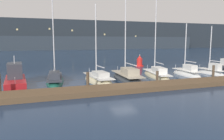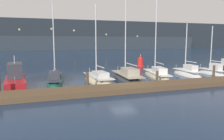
% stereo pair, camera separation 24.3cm
% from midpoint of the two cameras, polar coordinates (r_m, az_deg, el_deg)
% --- Properties ---
extents(ground_plane, '(400.00, 400.00, 0.00)m').
position_cam_midpoint_polar(ground_plane, '(22.06, 2.82, -4.28)').
color(ground_plane, '#192D4C').
extents(dock, '(46.16, 2.80, 0.45)m').
position_cam_midpoint_polar(dock, '(20.43, 4.71, -4.62)').
color(dock, brown).
rests_on(dock, ground).
extents(mooring_pile_2, '(0.28, 0.28, 1.64)m').
position_cam_midpoint_polar(mooring_pile_2, '(20.69, -6.69, -2.81)').
color(mooring_pile_2, '#4C3D2D').
rests_on(mooring_pile_2, ground).
extents(mooring_pile_3, '(0.28, 0.28, 1.40)m').
position_cam_midpoint_polar(mooring_pile_3, '(23.48, 11.43, -1.95)').
color(mooring_pile_3, '#4C3D2D').
rests_on(mooring_pile_3, ground).
extents(mooring_pile_4, '(0.28, 0.28, 1.73)m').
position_cam_midpoint_polar(mooring_pile_4, '(28.01, 24.71, -0.63)').
color(mooring_pile_4, '#4C3D2D').
rests_on(mooring_pile_4, ground).
extents(motorboat_berth_3, '(2.56, 7.06, 3.55)m').
position_cam_midpoint_polar(motorboat_berth_3, '(24.67, -24.17, -2.64)').
color(motorboat_berth_3, red).
rests_on(motorboat_berth_3, ground).
extents(sailboat_berth_4, '(2.68, 8.26, 11.43)m').
position_cam_midpoint_polar(sailboat_berth_4, '(25.43, -14.98, -2.60)').
color(sailboat_berth_4, '#195647').
rests_on(sailboat_berth_4, ground).
extents(sailboat_berth_5, '(2.51, 7.25, 9.37)m').
position_cam_midpoint_polar(sailboat_berth_5, '(24.50, -3.95, -2.85)').
color(sailboat_berth_5, beige).
rests_on(sailboat_berth_5, ground).
extents(sailboat_berth_6, '(2.80, 8.05, 10.77)m').
position_cam_midpoint_polar(sailboat_berth_6, '(25.97, 3.71, -2.06)').
color(sailboat_berth_6, '#2D3338').
rests_on(sailboat_berth_6, ground).
extents(sailboat_berth_7, '(3.35, 8.24, 11.81)m').
position_cam_midpoint_polar(sailboat_berth_7, '(28.24, 11.28, -1.47)').
color(sailboat_berth_7, beige).
rests_on(sailboat_berth_7, ground).
extents(sailboat_berth_8, '(1.98, 5.89, 7.50)m').
position_cam_midpoint_polar(sailboat_berth_8, '(30.39, 18.71, -1.10)').
color(sailboat_berth_8, white).
rests_on(sailboat_berth_8, ground).
extents(sailboat_berth_9, '(1.34, 5.11, 7.10)m').
position_cam_midpoint_polar(sailboat_berth_9, '(32.61, 24.40, -0.70)').
color(sailboat_berth_9, white).
rests_on(sailboat_berth_9, ground).
extents(channel_buoy, '(1.46, 1.46, 2.09)m').
position_cam_midpoint_polar(channel_buoy, '(39.41, 7.05, 2.11)').
color(channel_buoy, red).
rests_on(channel_buoy, ground).
extents(hillside_backdrop, '(240.00, 23.00, 15.51)m').
position_cam_midpoint_polar(hillside_backdrop, '(122.65, -15.25, 8.61)').
color(hillside_backdrop, '#232B33').
rests_on(hillside_backdrop, ground).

